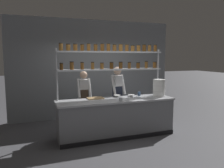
# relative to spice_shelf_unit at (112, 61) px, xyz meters

# --- Properties ---
(ground_plane) EXTENTS (40.00, 40.00, 0.00)m
(ground_plane) POSITION_rel_spice_shelf_unit_xyz_m (-0.01, -0.33, -1.85)
(ground_plane) COLOR #4C4C51
(back_wall) EXTENTS (5.28, 0.12, 3.11)m
(back_wall) POSITION_rel_spice_shelf_unit_xyz_m (-0.01, 1.65, -0.29)
(back_wall) COLOR gray
(back_wall) RESTS_ON ground_plane
(prep_counter) EXTENTS (2.88, 0.76, 0.92)m
(prep_counter) POSITION_rel_spice_shelf_unit_xyz_m (-0.01, -0.33, -1.39)
(prep_counter) COLOR gray
(prep_counter) RESTS_ON ground_plane
(spice_shelf_unit) EXTENTS (2.77, 0.28, 2.28)m
(spice_shelf_unit) POSITION_rel_spice_shelf_unit_xyz_m (0.00, 0.00, 0.00)
(spice_shelf_unit) COLOR #B7BABF
(spice_shelf_unit) RESTS_ON ground_plane
(chef_left) EXTENTS (0.36, 0.28, 1.57)m
(chef_left) POSITION_rel_spice_shelf_unit_xyz_m (-0.62, 0.47, -0.95)
(chef_left) COLOR black
(chef_left) RESTS_ON ground_plane
(chef_center) EXTENTS (0.38, 0.31, 1.68)m
(chef_center) POSITION_rel_spice_shelf_unit_xyz_m (0.25, 0.24, -0.88)
(chef_center) COLOR black
(chef_center) RESTS_ON ground_plane
(container_stack) EXTENTS (0.32, 0.32, 0.44)m
(container_stack) POSITION_rel_spice_shelf_unit_xyz_m (1.20, -0.32, -0.70)
(container_stack) COLOR white
(container_stack) RESTS_ON prep_counter
(cutting_board) EXTENTS (0.40, 0.26, 0.02)m
(cutting_board) POSITION_rel_spice_shelf_unit_xyz_m (-0.46, -0.07, -0.91)
(cutting_board) COLOR #A88456
(cutting_board) RESTS_ON prep_counter
(prep_bowl_near_left) EXTENTS (0.17, 0.17, 0.05)m
(prep_bowl_near_left) POSITION_rel_spice_shelf_unit_xyz_m (0.50, -0.12, -0.90)
(prep_bowl_near_left) COLOR white
(prep_bowl_near_left) RESTS_ON prep_counter
(prep_bowl_center_front) EXTENTS (0.19, 0.19, 0.05)m
(prep_bowl_center_front) POSITION_rel_spice_shelf_unit_xyz_m (0.12, -0.06, -0.90)
(prep_bowl_center_front) COLOR silver
(prep_bowl_center_front) RESTS_ON prep_counter
(serving_cup_front) EXTENTS (0.07, 0.07, 0.10)m
(serving_cup_front) POSITION_rel_spice_shelf_unit_xyz_m (0.75, -0.08, -0.88)
(serving_cup_front) COLOR #334C70
(serving_cup_front) RESTS_ON prep_counter
(serving_cup_by_board) EXTENTS (0.08, 0.08, 0.09)m
(serving_cup_by_board) POSITION_rel_spice_shelf_unit_xyz_m (-0.01, -0.61, -0.88)
(serving_cup_by_board) COLOR #B2B7BC
(serving_cup_by_board) RESTS_ON prep_counter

